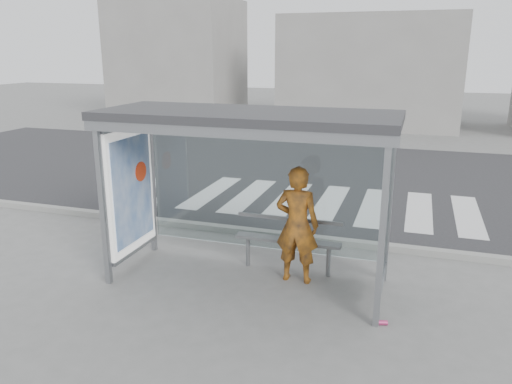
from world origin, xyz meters
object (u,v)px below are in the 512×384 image
at_px(person, 297,225).
at_px(bench, 288,240).
at_px(bus_shelter, 224,153).
at_px(soda_can, 383,323).

distance_m(person, bench, 0.53).
height_order(bus_shelter, soda_can, bus_shelter).
xyz_separation_m(person, soda_can, (1.39, -0.94, -0.88)).
xyz_separation_m(bus_shelter, person, (1.07, 0.22, -1.08)).
height_order(person, bench, person).
height_order(bus_shelter, bench, bus_shelter).
distance_m(bus_shelter, person, 1.53).
bearing_deg(bench, bus_shelter, -148.56).
bearing_deg(soda_can, person, 145.78).
bearing_deg(bench, soda_can, -37.79).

